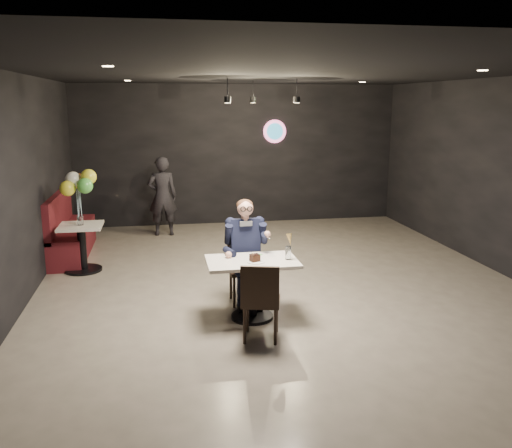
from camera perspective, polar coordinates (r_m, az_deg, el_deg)
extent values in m
plane|color=gray|center=(7.85, 2.98, -6.80)|extent=(9.00, 9.00, 0.00)
cube|color=black|center=(9.37, 0.34, 14.29)|extent=(1.40, 1.20, 0.36)
cube|color=silver|center=(6.70, -0.41, -6.88)|extent=(1.10, 0.70, 0.75)
cube|color=black|center=(7.19, -1.16, -4.79)|extent=(0.42, 0.46, 0.92)
cube|color=black|center=(6.12, 0.53, -7.96)|extent=(0.52, 0.55, 0.92)
cube|color=black|center=(7.11, -1.17, -2.80)|extent=(0.60, 0.80, 1.44)
cylinder|color=white|center=(6.49, -0.01, -4.00)|extent=(0.21, 0.21, 0.01)
cube|color=black|center=(6.49, -0.12, -3.60)|extent=(0.13, 0.12, 0.08)
ellipsoid|color=green|center=(6.48, 0.41, -3.23)|extent=(0.06, 0.04, 0.01)
cylinder|color=silver|center=(6.60, 3.40, -3.05)|extent=(0.07, 0.07, 0.16)
cone|color=tan|center=(6.55, 3.58, -1.64)|extent=(0.09, 0.09, 0.14)
cube|color=#470F10|center=(9.93, -18.87, -0.05)|extent=(0.55, 2.18, 1.09)
cube|color=silver|center=(8.96, -17.84, -2.20)|extent=(0.66, 0.66, 0.82)
cylinder|color=silver|center=(8.87, -18.02, 0.36)|extent=(0.09, 0.09, 0.14)
cube|color=yellow|center=(8.79, -18.21, 3.16)|extent=(0.44, 0.44, 0.72)
imported|color=black|center=(10.95, -9.82, 2.90)|extent=(0.58, 0.39, 1.58)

